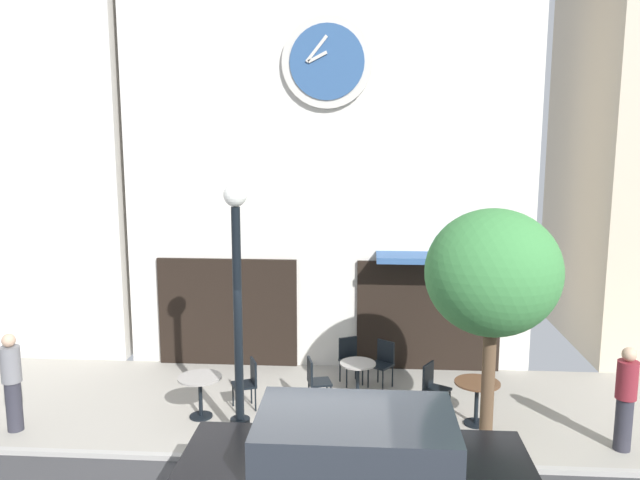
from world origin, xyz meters
The scene contains 15 objects.
clock_building centered at (0.06, 5.35, 5.79)m, with size 8.44×3.73×11.21m.
neighbor_building_left centered at (-7.22, 5.68, 7.39)m, with size 5.78×3.09×14.78m.
street_lamp centered at (-1.14, 0.73, 2.11)m, with size 0.36×0.36×4.15m.
street_tree centered at (2.73, 0.53, 2.85)m, with size 2.01×1.81×3.82m.
cafe_table_center_right centered at (-1.98, 1.50, 0.54)m, with size 0.76×0.76×0.74m.
cafe_table_near_door centered at (0.74, 2.43, 0.49)m, with size 0.66×0.66×0.72m.
cafe_table_center centered at (2.76, 1.55, 0.56)m, with size 0.77×0.77×0.76m.
cafe_chair_facing_street centered at (0.57, 3.27, 0.53)m, with size 0.53×0.53×0.90m.
cafe_chair_under_awning centered at (-1.22, 1.92, 0.53)m, with size 0.52×0.52×0.90m.
cafe_chair_outer centered at (1.22, 3.12, 0.53)m, with size 0.56×0.56×0.90m.
cafe_chair_by_entrance centered at (-0.03, 2.09, 0.53)m, with size 0.49×0.49×0.90m.
cafe_chair_near_lamp centered at (2.07, 1.94, 0.53)m, with size 0.55×0.55×0.90m.
pedestrian_grey centered at (-4.95, 0.80, 0.86)m, with size 0.41×0.41×1.67m.
pedestrian_maroon centered at (4.89, 0.81, 0.86)m, with size 0.40×0.40×1.67m.
parked_car_black centered at (0.75, -1.58, 0.76)m, with size 4.31×2.03×1.55m.
Camera 1 is at (0.82, -8.82, 4.91)m, focal length 35.85 mm.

